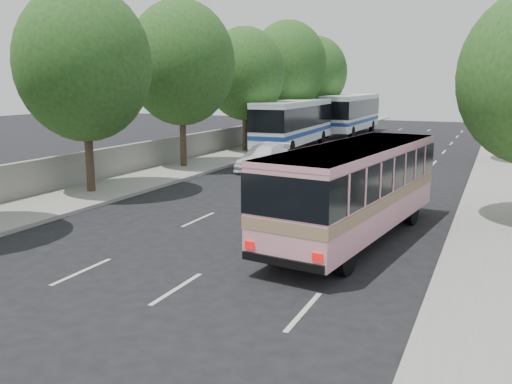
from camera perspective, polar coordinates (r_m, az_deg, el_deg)
The scene contains 15 objects.
ground at distance 15.35m, azimuth -7.47°, elevation -6.99°, with size 120.00×120.00×0.00m, color black.
sidewalk_left at distance 36.51m, azimuth -2.37°, elevation 3.95°, with size 4.00×90.00×0.15m, color #9E998E.
sidewalk_right at distance 32.70m, azimuth 25.34°, elevation 1.95°, with size 4.00×90.00×0.12m, color #9E998E.
low_wall at distance 37.25m, azimuth -4.87°, elevation 5.34°, with size 0.30×90.00×1.50m, color #9E998E.
tree_left_b at distance 24.43m, azimuth -17.66°, elevation 13.24°, with size 5.70×5.70×8.88m.
tree_left_c at distance 30.99m, azimuth -7.84°, elevation 13.73°, with size 6.00×6.00×9.35m.
tree_left_d at distance 37.96m, azimuth -1.13°, elevation 12.65°, with size 5.52×5.52×8.60m.
tree_left_e at distance 45.30m, azimuth 3.45°, elevation 13.45°, with size 6.30×6.30×9.82m.
tree_left_f at distance 52.90m, azimuth 6.41°, elevation 12.64°, with size 5.88×5.88×9.16m.
pink_bus at distance 16.90m, azimuth 10.44°, elevation 1.07°, with size 3.53×9.50×2.96m.
pink_taxi at distance 22.31m, azimuth 6.26°, elevation 0.64°, with size 1.59×3.95×1.35m, color #E71460.
white_pickup at distance 30.57m, azimuth 0.75°, elevation 3.66°, with size 1.94×4.77×1.38m, color white.
tour_coach_front at distance 40.36m, azimuth 4.04°, elevation 7.58°, with size 3.00×11.90×3.54m.
tour_coach_rear at distance 52.53m, azimuth 10.02°, elevation 8.42°, with size 2.74×12.34×3.69m.
taxi_roof_sign at distance 22.18m, azimuth 6.30°, elevation 2.58°, with size 0.55×0.18×0.18m, color silver.
Camera 1 is at (7.74, -12.35, 4.83)m, focal length 38.00 mm.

